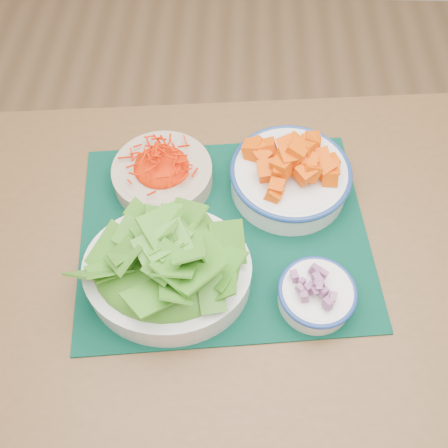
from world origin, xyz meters
name	(u,v)px	position (x,y,z in m)	size (l,w,h in m)	color
ground	(307,388)	(0.00, 0.00, 0.00)	(4.00, 4.00, 0.00)	#A87C51
table	(256,273)	(-0.19, 0.06, 0.65)	(1.22, 0.88, 0.75)	brown
placemat	(224,233)	(-0.26, 0.09, 0.75)	(0.54, 0.44, 0.00)	black
carrot_bowl	(162,171)	(-0.39, 0.21, 0.79)	(0.25, 0.25, 0.08)	#C0A88E
squash_bowl	(291,171)	(-0.13, 0.20, 0.81)	(0.26, 0.26, 0.12)	white
lettuce_bowl	(166,264)	(-0.35, -0.01, 0.82)	(0.29, 0.25, 0.14)	white
onion_bowl	(317,293)	(-0.10, -0.04, 0.79)	(0.14, 0.14, 0.07)	white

